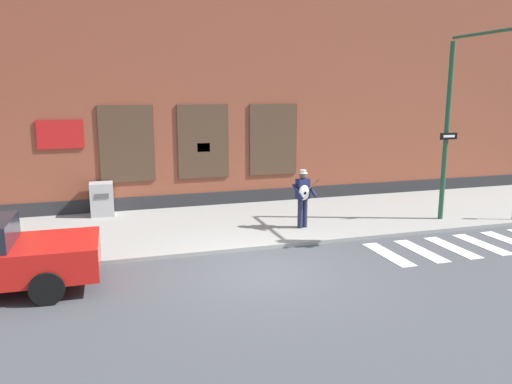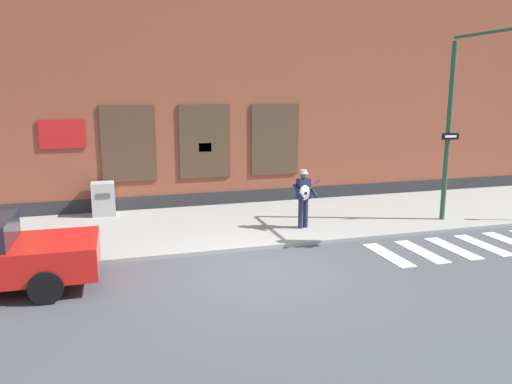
# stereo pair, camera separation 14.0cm
# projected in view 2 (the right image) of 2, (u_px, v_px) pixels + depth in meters

# --- Properties ---
(ground_plane) EXTENTS (160.00, 160.00, 0.00)m
(ground_plane) POSITION_uv_depth(u_px,v_px,m) (261.00, 272.00, 11.35)
(ground_plane) COLOR #424449
(sidewalk) EXTENTS (28.00, 5.11, 0.10)m
(sidewalk) POSITION_uv_depth(u_px,v_px,m) (222.00, 225.00, 15.17)
(sidewalk) COLOR gray
(sidewalk) RESTS_ON ground
(building_backdrop) EXTENTS (28.00, 4.06, 7.65)m
(building_backdrop) POSITION_uv_depth(u_px,v_px,m) (194.00, 97.00, 18.70)
(building_backdrop) COLOR brown
(building_backdrop) RESTS_ON ground
(crosswalk) EXTENTS (5.20, 1.90, 0.01)m
(crosswalk) POSITION_uv_depth(u_px,v_px,m) (468.00, 247.00, 13.17)
(crosswalk) COLOR silver
(crosswalk) RESTS_ON ground
(busker) EXTENTS (0.76, 0.62, 1.71)m
(busker) POSITION_uv_depth(u_px,v_px,m) (304.00, 195.00, 14.44)
(busker) COLOR #1E233D
(busker) RESTS_ON sidewalk
(traffic_light) EXTENTS (0.60, 3.22, 5.57)m
(traffic_light) POSITION_uv_depth(u_px,v_px,m) (479.00, 95.00, 13.80)
(traffic_light) COLOR #234C33
(traffic_light) RESTS_ON sidewalk
(utility_box) EXTENTS (0.72, 0.68, 1.07)m
(utility_box) POSITION_uv_depth(u_px,v_px,m) (103.00, 199.00, 16.08)
(utility_box) COLOR #9E9E9E
(utility_box) RESTS_ON sidewalk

